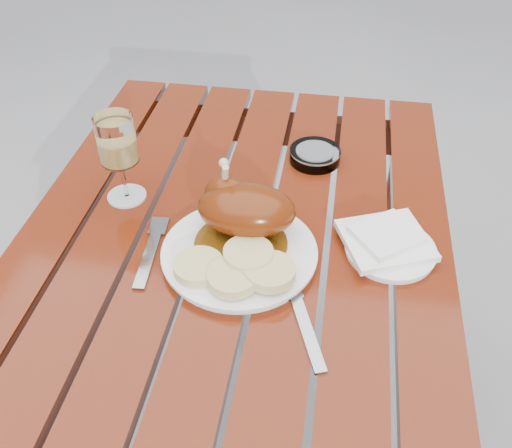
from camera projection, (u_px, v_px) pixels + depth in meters
The scene contains 10 objects.
table at pixel (235, 367), 1.28m from camera, with size 0.80×1.20×0.75m, color maroon.
dinner_plate at pixel (239, 254), 1.01m from camera, with size 0.28×0.28×0.02m, color white.
roast_duck at pixel (243, 209), 1.02m from camera, with size 0.18×0.18×0.13m.
bread_dumplings at pixel (237, 268), 0.95m from camera, with size 0.21×0.13×0.03m.
wine_glass at pixel (120, 159), 1.09m from camera, with size 0.08×0.08×0.18m, color #E7BF69.
side_plate at pixel (390, 250), 1.02m from camera, with size 0.16×0.16×0.01m, color white.
napkin at pixel (385, 240), 1.02m from camera, with size 0.15×0.14×0.01m, color white.
ashtray at pixel (315, 155), 1.24m from camera, with size 0.11×0.11×0.03m, color #B2B7BC.
fork at pixel (149, 254), 1.02m from camera, with size 0.02×0.17×0.01m, color gray.
knife at pixel (303, 320), 0.90m from camera, with size 0.02×0.20×0.01m, color gray.
Camera 1 is at (0.17, -0.74, 1.46)m, focal length 40.00 mm.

